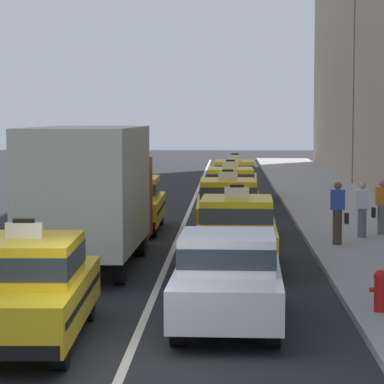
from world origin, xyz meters
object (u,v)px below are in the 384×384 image
Objects in this scene: taxi_right_fourth at (230,190)px; pedestrian_by_storefront at (382,207)px; box_truck_left_second at (93,190)px; taxi_right_third at (228,206)px; sedan_right_nearest at (228,276)px; taxi_right_fifth at (235,179)px; pedestrian_near_crosswalk at (338,213)px; taxi_right_second at (237,231)px; pedestrian_mid_block at (362,209)px; taxi_left_third at (132,202)px; fire_hydrant at (380,289)px; taxi_left_nearest at (26,287)px.

taxi_right_fourth is 2.94× the size of pedestrian_by_storefront.
box_truck_left_second is 4.48× the size of pedestrian_by_storefront.
taxi_right_third and taxi_right_fourth have the same top height.
sedan_right_nearest is 17.38m from taxi_right_fourth.
taxi_right_fifth is 14.19m from pedestrian_near_crosswalk.
taxi_right_second is at bearing -89.31° from taxi_right_fourth.
taxi_right_fifth is (0.28, 11.22, 0.00)m from taxi_right_third.
pedestrian_mid_block is at bearing 70.21° from sedan_right_nearest.
box_truck_left_second is at bearing 173.83° from taxi_right_second.
taxi_right_third is 4.42m from pedestrian_by_storefront.
taxi_right_fourth reaches higher than pedestrian_mid_block.
taxi_left_third is 13.31m from fire_hydrant.
taxi_left_nearest is at bearing -120.45° from pedestrian_mid_block.
taxi_left_third is 1.00× the size of taxi_right_third.
taxi_right_third reaches higher than pedestrian_near_crosswalk.
pedestrian_mid_block is (6.66, -2.32, 0.05)m from taxi_left_third.
taxi_left_nearest is at bearing -162.11° from fire_hydrant.
taxi_right_second is (3.37, -0.36, -0.90)m from box_truck_left_second.
taxi_right_second reaches higher than sedan_right_nearest.
box_truck_left_second is 6.61m from taxi_left_third.
taxi_left_nearest is 24.33m from taxi_right_fifth.
pedestrian_by_storefront is (1.48, 2.11, -0.05)m from pedestrian_near_crosswalk.
pedestrian_by_storefront is (7.30, -1.69, 0.05)m from taxi_left_third.
pedestrian_mid_block is at bearing 60.35° from pedestrian_near_crosswalk.
box_truck_left_second is 8.13m from pedestrian_mid_block.
pedestrian_mid_block is (3.71, 10.32, 0.08)m from sedan_right_nearest.
taxi_right_fifth is (0.06, 17.06, 0.00)m from taxi_right_second.
taxi_left_third is 1.00× the size of taxi_right_fourth.
taxi_left_third is at bearing -107.50° from taxi_right_fifth.
box_truck_left_second is 17.07m from taxi_right_fifth.
box_truck_left_second is at bearing 117.54° from sedan_right_nearest.
taxi_right_second is 6.68m from pedestrian_by_storefront.
taxi_left_nearest is at bearing -99.65° from taxi_right_fourth.
sedan_right_nearest reaches higher than fire_hydrant.
pedestrian_mid_block is at bearing -74.50° from taxi_right_fifth.
taxi_left_third is at bearing 89.28° from taxi_left_nearest.
pedestrian_by_storefront reaches higher than pedestrian_mid_block.
taxi_right_second is 2.98× the size of pedestrian_mid_block.
taxi_right_second and taxi_right_fourth have the same top height.
taxi_right_third is at bearing 103.52° from fire_hydrant.
taxi_right_second is at bearing 88.03° from sedan_right_nearest.
sedan_right_nearest is 11.78m from pedestrian_by_storefront.
pedestrian_near_crosswalk is (6.05, 2.75, -0.80)m from box_truck_left_second.
box_truck_left_second is at bearing -147.15° from pedestrian_by_storefront.
taxi_right_third is 3.97m from pedestrian_near_crosswalk.
box_truck_left_second is at bearing 136.34° from fire_hydrant.
box_truck_left_second reaches higher than taxi_right_second.
box_truck_left_second is at bearing -148.44° from pedestrian_mid_block.
taxi_left_third is 3.11m from taxi_right_third.
pedestrian_near_crosswalk is (2.89, -2.72, 0.10)m from taxi_right_third.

